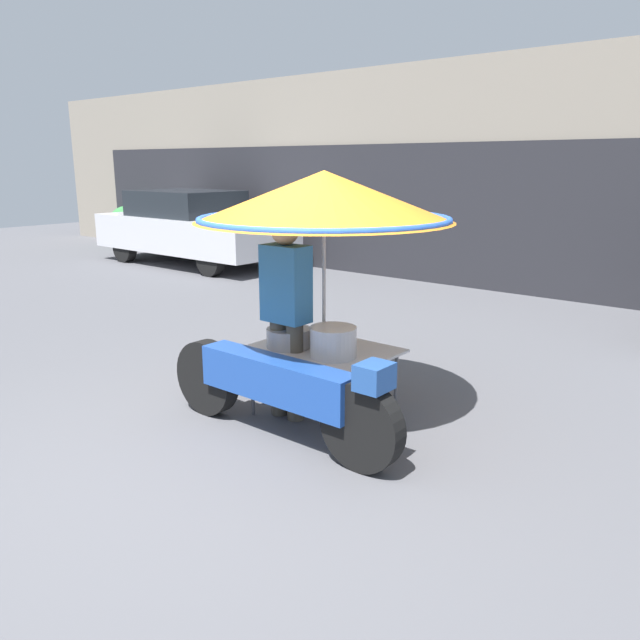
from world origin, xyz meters
TOP-DOWN VIEW (x-y plane):
  - ground_plane at (0.00, 0.00)m, footprint 36.00×36.00m
  - shopfront_building at (0.00, 7.96)m, footprint 28.00×2.06m
  - vendor_motorcycle_cart at (0.04, 0.98)m, footprint 2.23×2.03m
  - vendor_person at (-0.19, 0.83)m, footprint 0.38×0.22m
  - parked_car at (-7.23, 5.64)m, footprint 4.45×1.81m
  - potted_plant at (-10.88, 6.49)m, footprint 0.86×0.86m

SIDE VIEW (x-z plane):
  - ground_plane at x=0.00m, z-range 0.00..0.00m
  - potted_plant at x=-10.88m, z-range 0.06..1.07m
  - parked_car at x=-7.23m, z-range 0.02..1.53m
  - vendor_person at x=-0.19m, z-range 0.10..1.77m
  - vendor_motorcycle_cart at x=0.04m, z-range 0.57..2.58m
  - shopfront_building at x=0.00m, z-range -0.01..3.73m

